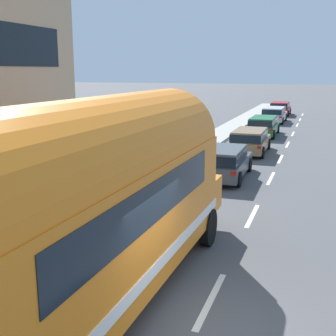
# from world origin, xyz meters

# --- Properties ---
(ground_plane) EXTENTS (300.00, 300.00, 0.00)m
(ground_plane) POSITION_xyz_m (0.00, 0.00, 0.00)
(ground_plane) COLOR #4C4C4F
(lane_markings) EXTENTS (4.12, 80.00, 0.01)m
(lane_markings) POSITION_xyz_m (-2.81, 12.62, 0.00)
(lane_markings) COLOR silver
(lane_markings) RESTS_ON ground
(sidewalk_slab) EXTENTS (1.91, 90.00, 0.15)m
(sidewalk_slab) POSITION_xyz_m (-4.94, 10.00, 0.07)
(sidewalk_slab) COLOR #9E9B93
(sidewalk_slab) RESTS_ON ground
(painted_bus) EXTENTS (2.72, 10.85, 4.12)m
(painted_bus) POSITION_xyz_m (-2.01, -0.06, 2.30)
(painted_bus) COLOR orange
(painted_bus) RESTS_ON ground
(car_lead) EXTENTS (1.92, 4.36, 1.37)m
(car_lead) POSITION_xyz_m (-1.94, 11.48, 0.78)
(car_lead) COLOR #474C51
(car_lead) RESTS_ON ground
(car_second) EXTENTS (1.93, 4.40, 1.37)m
(car_second) POSITION_xyz_m (-1.81, 17.79, 0.79)
(car_second) COLOR olive
(car_second) RESTS_ON ground
(car_third) EXTENTS (1.92, 4.79, 1.37)m
(car_third) POSITION_xyz_m (-1.97, 24.99, 0.80)
(car_third) COLOR #196633
(car_third) RESTS_ON ground
(car_fourth) EXTENTS (2.00, 4.65, 1.37)m
(car_fourth) POSITION_xyz_m (-2.13, 33.73, 0.80)
(car_fourth) COLOR silver
(car_fourth) RESTS_ON ground
(car_fifth) EXTENTS (1.99, 4.38, 1.37)m
(car_fifth) POSITION_xyz_m (-2.22, 40.66, 0.79)
(car_fifth) COLOR #A5191E
(car_fifth) RESTS_ON ground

